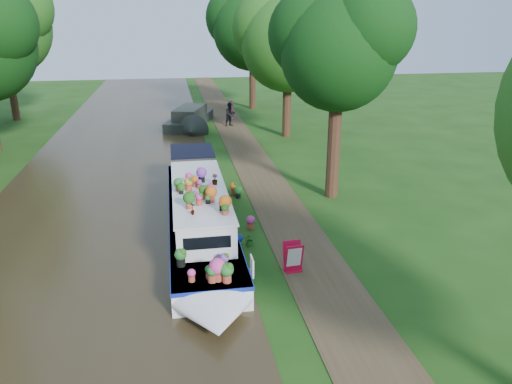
% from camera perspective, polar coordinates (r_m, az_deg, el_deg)
% --- Properties ---
extents(ground, '(100.00, 100.00, 0.00)m').
position_cam_1_polar(ground, '(19.05, 0.41, -4.17)').
color(ground, '#183E0F').
rests_on(ground, ground).
extents(canal_water, '(10.00, 100.00, 0.02)m').
position_cam_1_polar(canal_water, '(19.02, -17.76, -5.17)').
color(canal_water, black).
rests_on(canal_water, ground).
extents(towpath, '(2.20, 100.00, 0.03)m').
position_cam_1_polar(towpath, '(19.27, 3.93, -3.88)').
color(towpath, '#43331F').
rests_on(towpath, ground).
extents(plant_boat, '(2.29, 13.52, 2.26)m').
position_cam_1_polar(plant_boat, '(18.10, -6.39, -2.68)').
color(plant_boat, white).
rests_on(plant_boat, canal_water).
extents(tree_near_overhang, '(5.52, 5.28, 8.99)m').
position_cam_1_polar(tree_near_overhang, '(21.40, 9.40, 16.44)').
color(tree_near_overhang, '#341D11').
rests_on(tree_near_overhang, ground).
extents(tree_near_mid, '(6.90, 6.60, 9.40)m').
position_cam_1_polar(tree_near_mid, '(33.16, 3.65, 17.33)').
color(tree_near_mid, '#341D11').
rests_on(tree_near_mid, ground).
extents(tree_near_far, '(7.59, 7.26, 10.30)m').
position_cam_1_polar(tree_near_far, '(43.85, -0.46, 18.67)').
color(tree_near_far, '#341D11').
rests_on(tree_near_far, ground).
extents(tree_far_d, '(8.05, 7.70, 10.85)m').
position_cam_1_polar(tree_far_d, '(42.97, -27.13, 17.12)').
color(tree_far_d, '#341D11').
rests_on(tree_far_d, ground).
extents(second_boat, '(3.97, 7.75, 1.41)m').
position_cam_1_polar(second_boat, '(37.12, -7.56, 8.31)').
color(second_boat, black).
rests_on(second_boat, canal_water).
extents(sandwich_board, '(0.61, 0.52, 0.94)m').
position_cam_1_polar(sandwich_board, '(15.84, 4.27, -7.54)').
color(sandwich_board, red).
rests_on(sandwich_board, towpath).
extents(pedestrian_pink, '(0.63, 0.52, 1.50)m').
position_cam_1_polar(pedestrian_pink, '(39.56, -2.89, 9.43)').
color(pedestrian_pink, '#CC549B').
rests_on(pedestrian_pink, towpath).
extents(pedestrian_dark, '(1.04, 0.97, 1.70)m').
position_cam_1_polar(pedestrian_dark, '(36.85, -2.96, 8.85)').
color(pedestrian_dark, black).
rests_on(pedestrian_dark, towpath).
extents(verge_plant, '(0.45, 0.40, 0.47)m').
position_cam_1_polar(verge_plant, '(17.57, -0.70, -5.44)').
color(verge_plant, '#2F6B20').
rests_on(verge_plant, ground).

